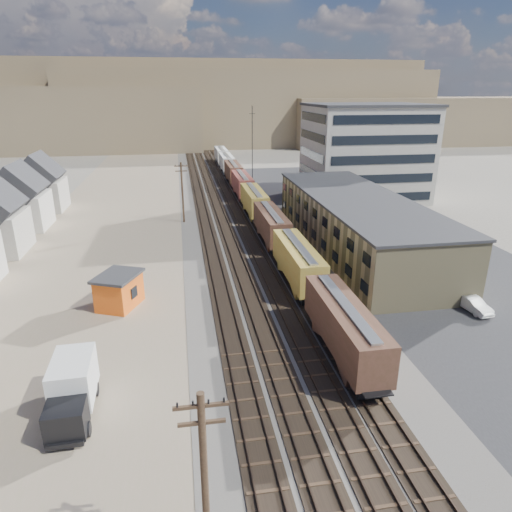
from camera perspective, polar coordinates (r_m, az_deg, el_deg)
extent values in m
plane|color=#6B6356|center=(39.85, 4.80, -11.69)|extent=(300.00, 300.00, 0.00)
cube|color=#4C4742|center=(85.80, -3.37, 5.93)|extent=(18.00, 200.00, 0.06)
cube|color=#83775A|center=(76.52, -17.59, 3.25)|extent=(24.00, 180.00, 0.03)
cube|color=#232326|center=(77.31, 14.38, 3.73)|extent=(26.00, 120.00, 0.04)
cube|color=black|center=(85.42, -6.72, 5.81)|extent=(2.60, 200.00, 0.08)
cube|color=#38281E|center=(85.36, -7.21, 5.87)|extent=(0.08, 200.00, 0.16)
cube|color=#38281E|center=(85.42, -6.25, 5.92)|extent=(0.08, 200.00, 0.16)
cube|color=black|center=(85.60, -4.71, 5.91)|extent=(2.60, 200.00, 0.08)
cube|color=#38281E|center=(85.52, -5.19, 5.97)|extent=(0.08, 200.00, 0.16)
cube|color=#38281E|center=(85.63, -4.23, 6.02)|extent=(0.08, 200.00, 0.16)
cube|color=black|center=(85.89, -2.71, 6.01)|extent=(2.60, 200.00, 0.08)
cube|color=#38281E|center=(85.79, -3.19, 6.06)|extent=(0.08, 200.00, 0.16)
cube|color=#38281E|center=(85.95, -2.23, 6.11)|extent=(0.08, 200.00, 0.16)
cube|color=black|center=(86.26, -0.85, 6.09)|extent=(2.60, 200.00, 0.08)
cube|color=#38281E|center=(86.13, -1.32, 6.15)|extent=(0.08, 200.00, 0.16)
cube|color=#38281E|center=(86.34, -0.38, 6.19)|extent=(0.08, 200.00, 0.16)
cube|color=black|center=(35.45, 13.67, -15.28)|extent=(2.20, 2.20, 0.90)
cube|color=black|center=(43.52, 8.54, -7.81)|extent=(2.20, 2.20, 0.90)
cube|color=#452D1D|center=(38.31, 11.02, -8.42)|extent=(3.00, 13.34, 3.40)
cube|color=#B7B7B2|center=(37.50, 11.20, -6.03)|extent=(0.90, 12.32, 0.16)
cube|color=black|center=(47.82, 6.71, -5.04)|extent=(2.20, 2.20, 0.90)
cube|color=black|center=(56.85, 3.92, -0.77)|extent=(2.20, 2.20, 0.90)
cube|color=#B1862E|center=(51.49, 5.26, -0.52)|extent=(3.00, 13.34, 3.40)
cube|color=#B7B7B2|center=(50.90, 5.33, 1.36)|extent=(0.90, 12.32, 0.16)
cube|color=black|center=(61.47, 2.84, 0.88)|extent=(2.20, 2.20, 0.90)
cube|color=black|center=(70.94, 1.10, 3.54)|extent=(2.20, 2.20, 0.90)
cube|color=#452D1D|center=(65.56, 1.93, 4.09)|extent=(3.00, 13.34, 3.40)
cube|color=#B7B7B2|center=(65.09, 1.95, 5.60)|extent=(0.90, 12.33, 0.16)
cube|color=black|center=(75.72, 0.40, 4.61)|extent=(2.20, 2.20, 0.90)
cube|color=black|center=(85.41, -0.78, 6.40)|extent=(2.20, 2.20, 0.90)
cube|color=#B1862E|center=(80.04, -0.23, 7.05)|extent=(3.00, 13.34, 3.40)
cube|color=#B7B7B2|center=(79.66, -0.23, 8.30)|extent=(0.90, 12.33, 0.16)
cube|color=black|center=(90.28, -1.27, 7.14)|extent=(2.20, 2.20, 0.90)
cube|color=black|center=(100.10, -2.12, 8.42)|extent=(2.20, 2.20, 0.90)
cube|color=brown|center=(94.75, -1.73, 9.09)|extent=(3.00, 13.34, 3.40)
cube|color=#B7B7B2|center=(94.42, -1.74, 10.15)|extent=(0.90, 12.32, 0.16)
cube|color=black|center=(105.01, -2.49, 8.97)|extent=(2.20, 2.20, 0.90)
cube|color=black|center=(114.92, -3.13, 9.92)|extent=(2.20, 2.20, 0.90)
cube|color=#452D1D|center=(109.59, -2.85, 10.57)|extent=(3.00, 13.34, 3.40)
cube|color=#B7B7B2|center=(109.31, -2.86, 11.49)|extent=(0.90, 12.32, 0.16)
cube|color=black|center=(119.87, -3.42, 10.34)|extent=(2.20, 2.20, 0.90)
cube|color=black|center=(129.83, -3.92, 11.08)|extent=(2.20, 2.20, 0.90)
cube|color=silver|center=(124.52, -3.70, 11.70)|extent=(3.00, 13.34, 3.40)
cube|color=#B7B7B2|center=(124.27, -3.72, 12.51)|extent=(0.90, 12.32, 0.16)
cube|color=black|center=(134.80, -4.14, 11.41)|extent=(2.20, 2.20, 0.90)
cube|color=black|center=(144.80, -4.55, 11.99)|extent=(2.20, 2.20, 0.90)
cube|color=silver|center=(139.50, -4.37, 12.58)|extent=(3.00, 13.34, 3.40)
cube|color=#B7B7B2|center=(139.28, -4.39, 13.31)|extent=(0.90, 12.32, 0.16)
cube|color=tan|center=(64.85, 12.42, 4.00)|extent=(12.00, 40.00, 7.00)
cube|color=#2D2D30|center=(63.98, 12.66, 7.10)|extent=(12.40, 40.40, 0.30)
cube|color=black|center=(63.26, 7.23, 2.68)|extent=(0.12, 36.00, 1.20)
cube|color=black|center=(62.43, 7.35, 5.31)|extent=(0.12, 36.00, 1.20)
cube|color=#9E998E|center=(95.90, 13.44, 12.39)|extent=(22.00, 18.00, 18.00)
cube|color=#2D2D30|center=(95.20, 13.90, 17.87)|extent=(22.60, 18.60, 0.50)
cube|color=black|center=(92.23, 6.93, 12.49)|extent=(0.12, 16.00, 16.00)
cube|color=black|center=(87.70, 15.71, 11.52)|extent=(20.00, 0.12, 16.00)
cylinder|color=#382619|center=(21.71, -6.36, -27.29)|extent=(0.32, 0.32, 10.00)
cube|color=#382619|center=(18.72, -6.90, -18.11)|extent=(2.20, 0.14, 0.14)
cube|color=#382619|center=(19.23, -6.79, -19.99)|extent=(1.90, 0.14, 0.14)
cylinder|color=black|center=(18.65, -4.99, -17.62)|extent=(0.08, 0.08, 0.22)
cylinder|color=#382619|center=(76.43, -9.18, 7.78)|extent=(0.32, 0.32, 10.00)
cube|color=#382619|center=(75.63, -9.36, 11.04)|extent=(2.20, 0.14, 0.14)
cube|color=#382619|center=(75.76, -9.33, 10.44)|extent=(1.90, 0.14, 0.14)
cylinder|color=black|center=(75.62, -8.91, 11.18)|extent=(0.08, 0.08, 0.22)
cylinder|color=black|center=(94.68, -0.47, 12.83)|extent=(0.16, 0.16, 18.00)
cube|color=black|center=(94.03, -0.48, 17.37)|extent=(1.20, 0.08, 0.08)
cube|color=#B7B2A8|center=(81.87, -27.29, 4.99)|extent=(8.00, 8.00, 5.50)
cube|color=#2D2D30|center=(81.14, -27.69, 7.47)|extent=(8.15, 8.16, 8.15)
cube|color=#9E998E|center=(93.09, -25.22, 6.90)|extent=(8.00, 8.00, 5.50)
cube|color=#2D2D30|center=(92.44, -25.56, 9.09)|extent=(8.15, 8.16, 8.15)
cube|color=brown|center=(190.04, -26.12, 15.13)|extent=(120.00, 40.00, 22.00)
cube|color=brown|center=(195.01, -1.09, 18.03)|extent=(140.00, 45.00, 28.00)
cube|color=brown|center=(208.09, 19.59, 15.68)|extent=(110.00, 38.00, 18.00)
cube|color=brown|center=(212.81, -10.39, 18.43)|extent=(200.00, 60.00, 32.00)
cube|color=silver|center=(34.89, -21.85, -13.99)|extent=(2.82, 4.54, 2.89)
cube|color=black|center=(32.67, -22.63, -18.36)|extent=(2.52, 2.31, 2.00)
cube|color=black|center=(34.79, -21.83, -17.58)|extent=(2.46, 6.75, 0.33)
cylinder|color=black|center=(33.51, -24.48, -19.63)|extent=(0.37, 1.01, 1.00)
cylinder|color=black|center=(36.35, -19.39, -15.44)|extent=(0.37, 1.01, 1.00)
cube|color=#E75B15|center=(48.49, -16.73, -4.29)|extent=(4.74, 5.30, 3.27)
cube|color=#2D2D30|center=(47.83, -16.94, -2.39)|extent=(5.32, 5.88, 0.27)
cube|color=black|center=(47.64, -14.99, -4.41)|extent=(0.54, 1.04, 1.09)
imported|color=silver|center=(50.77, 25.49, -5.50)|extent=(2.09, 4.49, 1.42)
imported|color=navy|center=(90.01, 10.02, 6.83)|extent=(5.66, 6.13, 1.59)
imported|color=silver|center=(97.70, 13.78, 7.57)|extent=(1.83, 4.37, 1.48)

